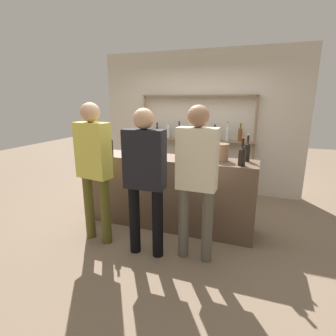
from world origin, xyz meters
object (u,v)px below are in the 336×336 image
object	(u,v)px
counter_bottle_1	(242,155)
customer_right	(197,172)
customer_left	(94,162)
customer_center	(145,173)
ice_bucket	(221,152)
server_behind_counter	(195,159)
counter_bottle_0	(247,151)
cork_jar	(125,151)
counter_bottle_2	(111,146)

from	to	relation	value
counter_bottle_1	customer_right	world-z (taller)	customer_right
counter_bottle_1	customer_right	xyz separation A→B (m)	(-0.44, -0.56, -0.12)
customer_right	customer_left	world-z (taller)	customer_left
customer_center	counter_bottle_1	bearing A→B (deg)	-58.58
ice_bucket	server_behind_counter	distance (m)	0.83
counter_bottle_0	cork_jar	bearing A→B (deg)	-171.57
counter_bottle_1	counter_bottle_2	world-z (taller)	counter_bottle_2
server_behind_counter	customer_right	world-z (taller)	customer_right
counter_bottle_1	cork_jar	world-z (taller)	counter_bottle_1
counter_bottle_2	cork_jar	world-z (taller)	counter_bottle_2
cork_jar	customer_right	distance (m)	1.35
counter_bottle_2	customer_left	world-z (taller)	customer_left
ice_bucket	customer_left	world-z (taller)	customer_left
counter_bottle_0	customer_right	size ratio (longest dim) A/B	0.20
counter_bottle_0	server_behind_counter	size ratio (longest dim) A/B	0.23
customer_right	customer_center	bearing A→B (deg)	101.90
counter_bottle_1	server_behind_counter	xyz separation A→B (m)	(-0.79, 0.81, -0.29)
counter_bottle_1	cork_jar	distance (m)	1.65
customer_center	server_behind_counter	bearing A→B (deg)	-10.66
counter_bottle_0	counter_bottle_1	size ratio (longest dim) A/B	1.03
customer_center	counter_bottle_2	bearing A→B (deg)	49.74
ice_bucket	cork_jar	xyz separation A→B (m)	(-1.36, -0.18, -0.04)
ice_bucket	customer_center	world-z (taller)	customer_center
cork_jar	server_behind_counter	world-z (taller)	server_behind_counter
server_behind_counter	cork_jar	bearing A→B (deg)	-51.51
counter_bottle_1	cork_jar	size ratio (longest dim) A/B	2.33
server_behind_counter	customer_center	size ratio (longest dim) A/B	0.88
cork_jar	counter_bottle_2	bearing A→B (deg)	-178.55
cork_jar	customer_left	xyz separation A→B (m)	(-0.12, -0.62, -0.05)
counter_bottle_0	counter_bottle_2	world-z (taller)	counter_bottle_0
counter_bottle_2	customer_center	size ratio (longest dim) A/B	0.20
counter_bottle_1	customer_left	bearing A→B (deg)	-161.59
counter_bottle_2	server_behind_counter	distance (m)	1.39
customer_left	server_behind_counter	bearing A→B (deg)	-25.79
customer_center	customer_right	xyz separation A→B (m)	(0.58, 0.11, 0.03)
counter_bottle_1	cork_jar	bearing A→B (deg)	179.05
counter_bottle_0	customer_center	distance (m)	1.44
counter_bottle_0	customer_left	bearing A→B (deg)	-154.46
ice_bucket	counter_bottle_1	bearing A→B (deg)	-34.80
customer_left	counter_bottle_0	bearing A→B (deg)	-55.33
ice_bucket	customer_center	bearing A→B (deg)	-129.66
counter_bottle_1	ice_bucket	world-z (taller)	counter_bottle_1
ice_bucket	cork_jar	world-z (taller)	ice_bucket
counter_bottle_0	cork_jar	world-z (taller)	counter_bottle_0
counter_bottle_2	customer_right	distance (m)	1.58
counter_bottle_1	ice_bucket	size ratio (longest dim) A/B	1.53
counter_bottle_2	ice_bucket	size ratio (longest dim) A/B	1.56
counter_bottle_0	customer_center	bearing A→B (deg)	-138.33
cork_jar	customer_left	distance (m)	0.63
counter_bottle_1	customer_center	world-z (taller)	customer_center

